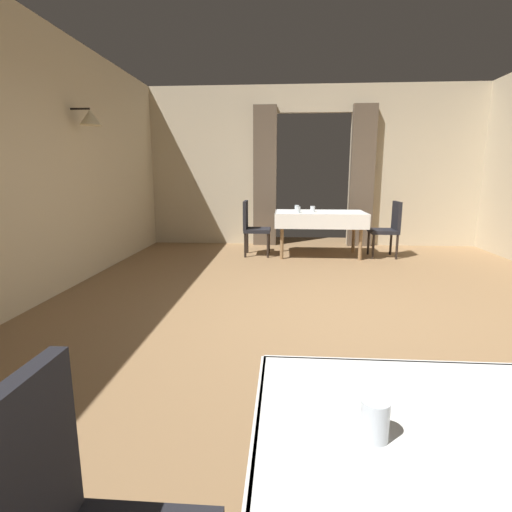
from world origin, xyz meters
name	(u,v)px	position (x,y,z in m)	size (l,w,h in m)	color
ground	(338,318)	(0.00, 0.00, 0.00)	(10.08, 10.08, 0.00)	olive
wall_left	(4,159)	(-3.20, 0.00, 1.50)	(0.49, 8.40, 3.00)	beige
wall_back	(313,166)	(0.00, 4.18, 1.52)	(6.40, 0.27, 3.00)	beige
dining_table_mid	(320,217)	(0.06, 3.03, 0.66)	(1.50, 0.89, 0.75)	olive
chair_mid_left	(252,225)	(-1.07, 2.99, 0.52)	(0.44, 0.44, 0.93)	black
chair_mid_right	(388,226)	(1.20, 3.00, 0.52)	(0.44, 0.44, 0.93)	black
glass_near_c	(375,420)	(-0.32, -2.83, 0.80)	(0.07, 0.07, 0.10)	silver
glass_mid_a	(313,209)	(-0.07, 2.96, 0.80)	(0.08, 0.08, 0.10)	silver
glass_mid_b	(297,208)	(-0.32, 3.11, 0.80)	(0.08, 0.08, 0.10)	silver
glass_mid_c	(298,210)	(-0.32, 2.79, 0.80)	(0.08, 0.08, 0.10)	silver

